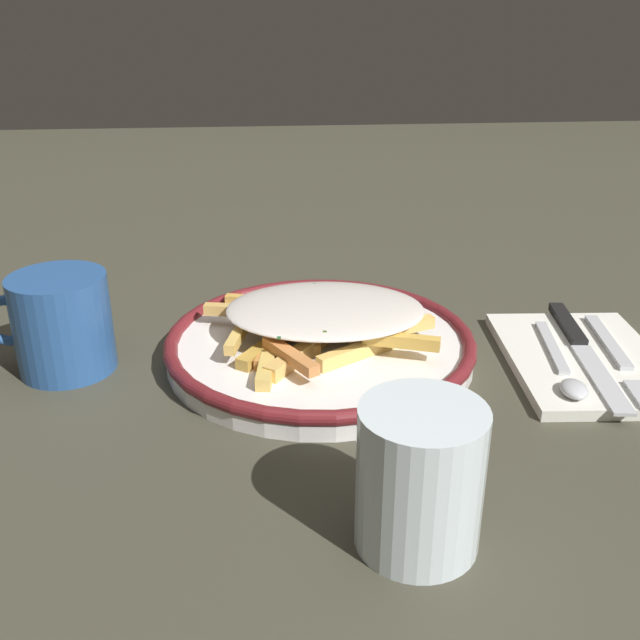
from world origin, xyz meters
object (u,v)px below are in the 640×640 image
Objects in this scene: plate at (320,345)px; fries_heap at (321,317)px; napkin at (584,360)px; fork at (619,358)px; spoon at (565,371)px; knife at (579,343)px; water_glass at (420,478)px; coffee_mug at (61,323)px.

fries_heap is at bearing -106.91° from plate.
napkin is at bearing 171.56° from plate.
fork is at bearing 155.35° from napkin.
fork is 1.16× the size of spoon.
knife is (-0.24, 0.02, -0.00)m from plate.
knife reaches higher than napkin.
water_glass is at bearing 41.92° from fork.
fries_heap is (-0.00, -0.00, 0.03)m from plate.
napkin is 1.25× the size of spoon.
plate is at bearing 73.09° from fries_heap.
plate is at bearing -10.16° from fork.
fork is 0.04m from knife.
coffee_mug is at bearing -0.39° from plate.
plate reaches higher than fork.
napkin is 0.03m from fork.
fork is 0.50m from coffee_mug.
fries_heap is 0.24m from knife.
coffee_mug is (0.27, -0.25, -0.00)m from water_glass.
fries_heap reaches higher than plate.
fork is at bearing 127.96° from knife.
spoon is at bearing 161.23° from plate.
coffee_mug is (0.50, -0.05, 0.03)m from fork.
spoon is 1.62× the size of water_glass.
plate is 1.35× the size of fries_heap.
fries_heap is 1.88× the size of coffee_mug.
fork is 1.87× the size of water_glass.
knife is (0.02, -0.03, 0.00)m from fork.
coffee_mug is at bearing 0.78° from fries_heap.
fries_heap reaches higher than fork.
coffee_mug is (0.23, -0.00, 0.03)m from plate.
spoon reaches higher than knife.
water_glass reaches higher than fries_heap.
fork is (-0.27, 0.05, -0.00)m from plate.
fork is at bearing -159.56° from spoon.
plate is at bearing -18.77° from spoon.
spoon is (0.06, 0.02, 0.00)m from fork.
napkin is 0.30m from water_glass.
knife is at bearing -52.04° from fork.
water_glass is (0.20, 0.24, 0.03)m from knife.
plate is at bearing -3.96° from knife.
napkin is 1.69× the size of coffee_mug.
plate is at bearing -81.46° from water_glass.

